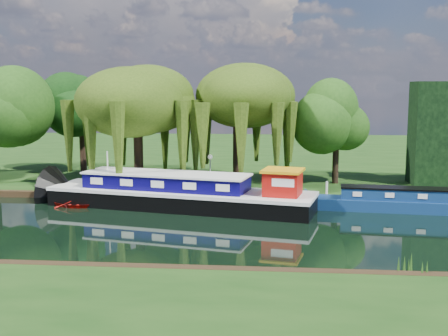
# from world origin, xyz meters

# --- Properties ---
(ground) EXTENTS (120.00, 120.00, 0.00)m
(ground) POSITION_xyz_m (0.00, 0.00, 0.00)
(ground) COLOR black
(far_bank) EXTENTS (120.00, 52.00, 0.45)m
(far_bank) POSITION_xyz_m (0.00, 34.00, 0.23)
(far_bank) COLOR #14350E
(far_bank) RESTS_ON ground
(dutch_barge) EXTENTS (18.43, 7.74, 3.80)m
(dutch_barge) POSITION_xyz_m (-0.82, 5.47, 0.94)
(dutch_barge) COLOR black
(dutch_barge) RESTS_ON ground
(narrowboat) EXTENTS (11.68, 3.14, 1.68)m
(narrowboat) POSITION_xyz_m (13.76, 5.75, 0.60)
(narrowboat) COLOR navy
(narrowboat) RESTS_ON ground
(red_dinghy) EXTENTS (3.10, 2.59, 0.55)m
(red_dinghy) POSITION_xyz_m (-8.18, 5.13, 0.00)
(red_dinghy) COLOR #970F0B
(red_dinghy) RESTS_ON ground
(willow_left) EXTENTS (7.28, 7.28, 8.72)m
(willow_left) POSITION_xyz_m (-4.98, 10.54, 6.78)
(willow_left) COLOR black
(willow_left) RESTS_ON far_bank
(willow_right) EXTENTS (7.01, 7.01, 8.54)m
(willow_right) POSITION_xyz_m (2.44, 12.11, 6.68)
(willow_right) COLOR black
(willow_right) RESTS_ON far_bank
(tree_far_mid) EXTENTS (4.94, 4.94, 8.08)m
(tree_far_mid) POSITION_xyz_m (-11.76, 17.56, 6.03)
(tree_far_mid) COLOR black
(tree_far_mid) RESTS_ON far_bank
(tree_far_right) EXTENTS (4.32, 4.32, 7.07)m
(tree_far_right) POSITION_xyz_m (10.14, 13.63, 5.33)
(tree_far_right) COLOR black
(tree_far_right) RESTS_ON far_bank
(lamppost) EXTENTS (0.36, 0.36, 2.56)m
(lamppost) POSITION_xyz_m (0.50, 10.50, 2.42)
(lamppost) COLOR silver
(lamppost) RESTS_ON far_bank
(mooring_posts) EXTENTS (19.16, 0.16, 1.00)m
(mooring_posts) POSITION_xyz_m (-0.50, 8.40, 0.95)
(mooring_posts) COLOR silver
(mooring_posts) RESTS_ON far_bank
(reeds_near) EXTENTS (33.70, 1.50, 1.10)m
(reeds_near) POSITION_xyz_m (6.87, -7.57, 0.55)
(reeds_near) COLOR #204913
(reeds_near) RESTS_ON ground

